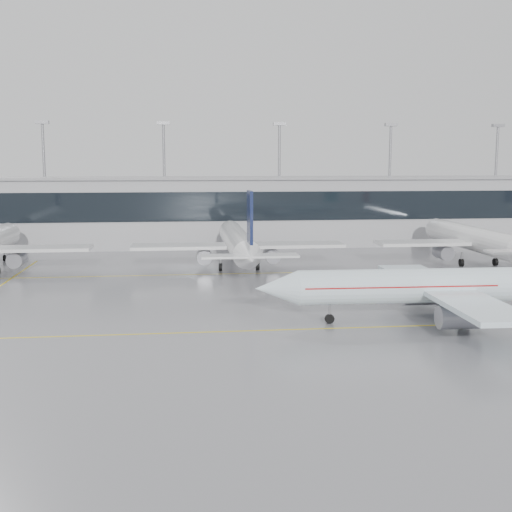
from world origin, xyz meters
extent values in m
plane|color=gray|center=(0.00, 0.00, 0.00)|extent=(320.00, 320.00, 0.00)
cube|color=gold|center=(0.00, 0.00, 0.01)|extent=(120.00, 0.25, 0.01)
cube|color=gold|center=(0.00, 30.00, 0.01)|extent=(120.00, 0.25, 0.01)
cube|color=#A0A0A4|center=(0.00, 62.00, 6.00)|extent=(180.00, 15.00, 12.00)
cube|color=black|center=(0.00, 54.45, 7.50)|extent=(180.00, 0.20, 5.00)
cube|color=gray|center=(0.00, 62.00, 12.20)|extent=(182.00, 16.00, 0.40)
cylinder|color=gray|center=(-33.00, 68.00, 11.00)|extent=(0.50, 0.50, 22.00)
cube|color=gray|center=(-33.00, 68.00, 22.30)|extent=(2.40, 1.00, 0.60)
cylinder|color=gray|center=(-11.00, 68.00, 11.00)|extent=(0.50, 0.50, 22.00)
cube|color=gray|center=(-11.00, 68.00, 22.30)|extent=(2.40, 1.00, 0.60)
cylinder|color=gray|center=(11.00, 68.00, 11.00)|extent=(0.50, 0.50, 22.00)
cube|color=gray|center=(11.00, 68.00, 22.30)|extent=(2.40, 1.00, 0.60)
cylinder|color=gray|center=(33.00, 68.00, 11.00)|extent=(0.50, 0.50, 22.00)
cube|color=gray|center=(33.00, 68.00, 22.30)|extent=(2.40, 1.00, 0.60)
cylinder|color=gray|center=(55.00, 68.00, 11.00)|extent=(0.50, 0.50, 22.00)
cube|color=gray|center=(55.00, 68.00, 22.30)|extent=(2.40, 1.00, 0.60)
cylinder|color=white|center=(15.11, 1.55, 3.44)|extent=(24.85, 3.79, 3.25)
cone|color=white|center=(0.72, 1.86, 3.44)|extent=(4.07, 3.34, 3.25)
cube|color=white|center=(16.61, 1.52, 3.04)|extent=(5.58, 26.95, 0.45)
cylinder|color=gray|center=(16.01, -3.27, 1.54)|extent=(3.64, 2.18, 2.10)
cylinder|color=gray|center=(16.22, 6.33, 1.54)|extent=(3.64, 2.18, 2.10)
cylinder|color=gray|center=(5.72, 1.76, 1.13)|extent=(0.20, 0.20, 1.37)
cylinder|color=black|center=(5.72, 1.76, 0.45)|extent=(0.91, 0.32, 0.90)
cylinder|color=gray|center=(17.56, -1.10, 1.23)|extent=(0.24, 0.24, 1.37)
cylinder|color=black|center=(17.56, -1.10, 0.55)|extent=(1.11, 0.47, 1.10)
cylinder|color=gray|center=(17.67, 4.10, 1.23)|extent=(0.24, 0.24, 1.37)
cylinder|color=black|center=(17.67, 4.10, 0.55)|extent=(1.11, 0.47, 1.10)
cube|color=#B70F0F|center=(12.11, 1.62, 3.64)|extent=(18.07, 3.68, 0.12)
cone|color=white|center=(-35.00, 50.68, 3.80)|extent=(3.59, 4.00, 3.59)
cylinder|color=gray|center=(-30.20, 34.00, 1.90)|extent=(2.10, 3.60, 2.10)
cylinder|color=gray|center=(-35.00, 45.68, 1.23)|extent=(0.20, 0.20, 1.56)
cylinder|color=black|center=(-35.00, 45.68, 0.45)|extent=(0.30, 0.90, 0.90)
cylinder|color=white|center=(0.00, 35.00, 3.80)|extent=(3.59, 27.36, 3.59)
cone|color=white|center=(0.00, 50.68, 3.80)|extent=(3.59, 4.00, 3.59)
cone|color=white|center=(0.00, 18.52, 3.80)|extent=(3.59, 5.60, 3.59)
cube|color=white|center=(0.00, 33.50, 3.40)|extent=(29.64, 5.00, 0.45)
cube|color=white|center=(0.00, 18.32, 4.10)|extent=(11.40, 2.80, 0.25)
cube|color=#11193F|center=(0.00, 18.12, 8.66)|extent=(0.35, 3.60, 6.12)
cylinder|color=gray|center=(-4.80, 34.00, 1.90)|extent=(2.10, 3.60, 2.10)
cylinder|color=gray|center=(4.80, 34.00, 1.90)|extent=(2.10, 3.60, 2.10)
cylinder|color=gray|center=(0.00, 45.68, 1.23)|extent=(0.20, 0.20, 1.56)
cylinder|color=black|center=(0.00, 45.68, 0.45)|extent=(0.30, 0.90, 0.90)
cylinder|color=gray|center=(-2.60, 32.50, 1.33)|extent=(0.24, 0.24, 1.56)
cylinder|color=black|center=(-2.60, 32.50, 0.55)|extent=(0.45, 1.10, 1.10)
cylinder|color=gray|center=(2.60, 32.50, 1.33)|extent=(0.24, 0.24, 1.56)
cylinder|color=black|center=(2.60, 32.50, 0.55)|extent=(0.45, 1.10, 1.10)
cylinder|color=white|center=(35.00, 35.00, 3.80)|extent=(3.59, 27.36, 3.59)
cone|color=white|center=(35.00, 50.68, 3.80)|extent=(3.59, 4.00, 3.59)
cube|color=white|center=(35.00, 33.50, 3.40)|extent=(29.64, 5.00, 0.45)
cylinder|color=gray|center=(30.20, 34.00, 1.90)|extent=(2.10, 3.60, 2.10)
cylinder|color=gray|center=(39.80, 34.00, 1.90)|extent=(2.10, 3.60, 2.10)
cylinder|color=gray|center=(35.00, 45.68, 1.23)|extent=(0.20, 0.20, 1.56)
cylinder|color=black|center=(35.00, 45.68, 0.45)|extent=(0.30, 0.90, 0.90)
cylinder|color=gray|center=(32.40, 32.50, 1.33)|extent=(0.24, 0.24, 1.56)
cylinder|color=black|center=(32.40, 32.50, 0.55)|extent=(0.45, 1.10, 1.10)
cylinder|color=gray|center=(37.60, 32.50, 1.33)|extent=(0.24, 0.24, 1.56)
cylinder|color=black|center=(37.60, 32.50, 0.55)|extent=(0.45, 1.10, 1.10)
camera|label=1|loc=(-7.80, -55.36, 14.80)|focal=45.00mm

